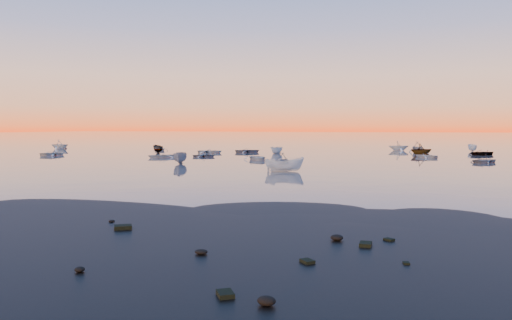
% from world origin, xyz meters
% --- Properties ---
extents(ground, '(600.00, 600.00, 0.00)m').
position_xyz_m(ground, '(0.00, 100.00, 0.00)').
color(ground, '#625752').
rests_on(ground, ground).
extents(mud_lobes, '(140.00, 6.00, 0.07)m').
position_xyz_m(mud_lobes, '(0.00, -1.00, 0.01)').
color(mud_lobes, black).
rests_on(mud_lobes, ground).
extents(moored_fleet, '(124.00, 58.00, 1.20)m').
position_xyz_m(moored_fleet, '(0.00, 53.00, 0.00)').
color(moored_fleet, white).
rests_on(moored_fleet, ground).
extents(boat_near_left, '(4.71, 3.93, 1.10)m').
position_xyz_m(boat_near_left, '(-7.38, 39.89, 0.00)').
color(boat_near_left, white).
rests_on(boat_near_left, ground).
extents(boat_near_center, '(3.21, 4.52, 1.44)m').
position_xyz_m(boat_near_center, '(0.53, 24.00, 0.00)').
color(boat_near_center, white).
rests_on(boat_near_center, ground).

